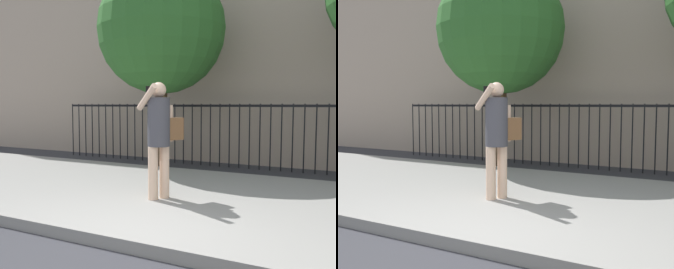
{
  "view_description": "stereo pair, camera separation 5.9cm",
  "coord_description": "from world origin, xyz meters",
  "views": [
    {
      "loc": [
        2.2,
        -3.28,
        1.58
      ],
      "look_at": [
        -0.59,
        2.03,
        1.11
      ],
      "focal_mm": 40.93,
      "sensor_mm": 36.0,
      "label": 1
    },
    {
      "loc": [
        2.25,
        -3.25,
        1.58
      ],
      "look_at": [
        -0.59,
        2.03,
        1.11
      ],
      "focal_mm": 40.93,
      "sensor_mm": 36.0,
      "label": 2
    }
  ],
  "objects": [
    {
      "name": "iron_fence",
      "position": [
        0.0,
        5.9,
        1.02
      ],
      "size": [
        12.03,
        0.04,
        1.6
      ],
      "color": "black",
      "rests_on": "ground"
    },
    {
      "name": "street_tree_mid",
      "position": [
        -2.17,
        4.69,
        3.31
      ],
      "size": [
        2.99,
        2.99,
        4.82
      ],
      "color": "#4C3823",
      "rests_on": "ground"
    },
    {
      "name": "pedestrian_on_phone",
      "position": [
        -0.58,
        1.75,
        1.18
      ],
      "size": [
        0.61,
        0.73,
        1.76
      ],
      "color": "beige",
      "rests_on": "sidewalk"
    },
    {
      "name": "ground_plane",
      "position": [
        0.0,
        0.0,
        0.0
      ],
      "size": [
        60.0,
        60.0,
        0.0
      ],
      "primitive_type": "plane",
      "color": "#333338"
    },
    {
      "name": "sidewalk",
      "position": [
        0.0,
        2.2,
        0.07
      ],
      "size": [
        28.0,
        4.4,
        0.15
      ],
      "primitive_type": "cube",
      "color": "gray",
      "rests_on": "ground"
    }
  ]
}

